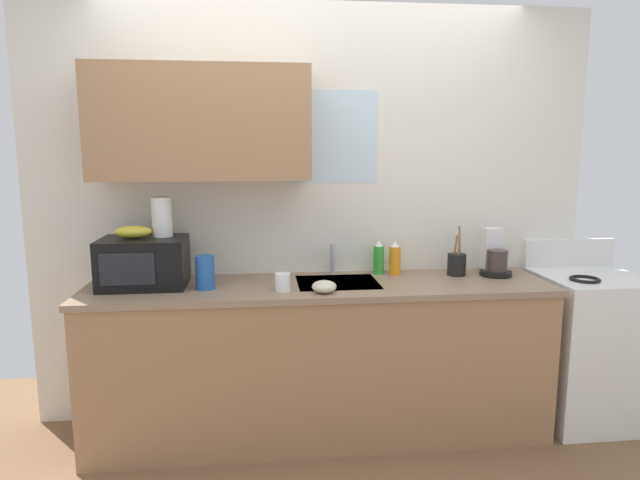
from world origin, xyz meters
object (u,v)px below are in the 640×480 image
(stove_range, at_px, (588,346))
(utensil_crock, at_px, (457,264))
(dish_soap_bottle_green, at_px, (379,258))
(mug_white, at_px, (283,282))
(paper_towel_roll, at_px, (162,217))
(microwave, at_px, (144,262))
(cereal_canister, at_px, (205,272))
(coffee_maker, at_px, (494,258))
(small_bowl, at_px, (325,287))
(banana_bunch, at_px, (133,232))
(dish_soap_bottle_orange, at_px, (395,259))

(stove_range, height_order, utensil_crock, utensil_crock)
(dish_soap_bottle_green, distance_m, mug_white, 0.70)
(paper_towel_roll, bearing_deg, microwave, -152.83)
(cereal_canister, height_order, utensil_crock, utensil_crock)
(microwave, height_order, paper_towel_roll, paper_towel_roll)
(coffee_maker, relative_size, mug_white, 2.95)
(dish_soap_bottle_green, height_order, utensil_crock, utensil_crock)
(mug_white, bearing_deg, small_bowl, -15.26)
(paper_towel_roll, xyz_separation_m, mug_white, (0.66, -0.24, -0.33))
(coffee_maker, bearing_deg, dish_soap_bottle_green, 171.43)
(dish_soap_bottle_green, bearing_deg, mug_white, -149.59)
(cereal_canister, bearing_deg, utensil_crock, 6.56)
(coffee_maker, height_order, utensil_crock, utensil_crock)
(cereal_canister, xyz_separation_m, small_bowl, (0.64, -0.15, -0.06))
(coffee_maker, bearing_deg, paper_towel_roll, -179.75)
(cereal_canister, distance_m, mug_white, 0.43)
(banana_bunch, relative_size, small_bowl, 1.54)
(stove_range, relative_size, mug_white, 11.37)
(coffee_maker, height_order, mug_white, coffee_maker)
(utensil_crock, bearing_deg, cereal_canister, -173.44)
(dish_soap_bottle_green, xyz_separation_m, dish_soap_bottle_orange, (0.09, -0.03, 0.00))
(stove_range, distance_m, dish_soap_bottle_green, 1.39)
(cereal_canister, bearing_deg, coffee_maker, 5.30)
(utensil_crock, bearing_deg, microwave, -177.75)
(utensil_crock, distance_m, small_bowl, 0.90)
(mug_white, bearing_deg, dish_soap_bottle_orange, 24.91)
(microwave, xyz_separation_m, utensil_crock, (1.82, 0.07, -0.06))
(stove_range, xyz_separation_m, microwave, (-2.63, 0.04, 0.58))
(coffee_maker, xyz_separation_m, cereal_canister, (-1.71, -0.16, -0.01))
(banana_bunch, distance_m, dish_soap_bottle_orange, 1.52)
(paper_towel_roll, height_order, dish_soap_bottle_green, paper_towel_roll)
(stove_range, bearing_deg, dish_soap_bottle_green, 170.66)
(microwave, distance_m, dish_soap_bottle_green, 1.37)
(banana_bunch, xyz_separation_m, coffee_maker, (2.10, 0.06, -0.20))
(dish_soap_bottle_orange, relative_size, cereal_canister, 1.12)
(cereal_canister, bearing_deg, mug_white, -12.20)
(banana_bunch, height_order, coffee_maker, banana_bunch)
(microwave, height_order, dish_soap_bottle_green, microwave)
(dish_soap_bottle_orange, bearing_deg, paper_towel_roll, -176.52)
(banana_bunch, xyz_separation_m, dish_soap_bottle_green, (1.41, 0.16, -0.21))
(cereal_canister, relative_size, utensil_crock, 0.62)
(banana_bunch, height_order, utensil_crock, banana_bunch)
(microwave, distance_m, mug_white, 0.78)
(cereal_canister, height_order, mug_white, cereal_canister)
(mug_white, bearing_deg, cereal_canister, 167.80)
(dish_soap_bottle_green, relative_size, utensil_crock, 0.69)
(microwave, height_order, banana_bunch, banana_bunch)
(stove_range, bearing_deg, utensil_crock, 171.83)
(utensil_crock, bearing_deg, small_bowl, -159.14)
(stove_range, bearing_deg, coffee_maker, 169.75)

